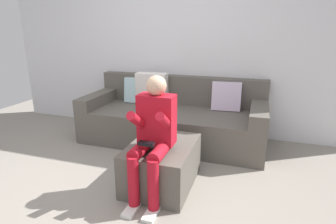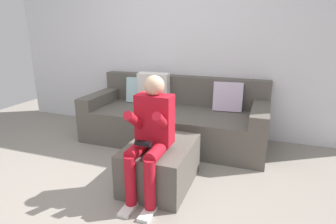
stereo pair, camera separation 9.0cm
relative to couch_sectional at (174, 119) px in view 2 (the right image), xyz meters
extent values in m
plane|color=gray|center=(-0.18, -1.57, -0.31)|extent=(6.99, 6.99, 0.00)
cube|color=silver|center=(-0.18, 0.48, 1.08)|extent=(5.38, 0.10, 2.78)
cube|color=#59544C|center=(0.01, -0.06, -0.09)|extent=(2.47, 0.99, 0.45)
cube|color=#59544C|center=(0.01, 0.35, 0.34)|extent=(2.47, 0.16, 0.41)
cube|color=#59544C|center=(-1.12, -0.06, 0.22)|extent=(0.21, 0.99, 0.17)
cube|color=#59544C|center=(1.14, -0.06, 0.22)|extent=(0.21, 0.99, 0.17)
cube|color=silver|center=(-0.63, 0.20, 0.32)|extent=(0.37, 0.18, 0.38)
cube|color=white|center=(-0.38, 0.18, 0.37)|extent=(0.46, 0.19, 0.47)
cube|color=silver|center=(0.69, 0.20, 0.33)|extent=(0.40, 0.20, 0.40)
cube|color=#59544C|center=(0.24, -1.16, -0.09)|extent=(0.61, 0.83, 0.43)
cube|color=red|center=(0.23, -1.26, 0.41)|extent=(0.34, 0.18, 0.47)
sphere|color=#D8AD8C|center=(0.23, -1.26, 0.73)|extent=(0.18, 0.18, 0.18)
cylinder|color=red|center=(0.14, -1.44, 0.18)|extent=(0.12, 0.35, 0.12)
cylinder|color=red|center=(0.14, -1.61, -0.05)|extent=(0.10, 0.10, 0.46)
cube|color=white|center=(0.14, -1.67, -0.30)|extent=(0.10, 0.22, 0.03)
cylinder|color=red|center=(0.11, -1.40, 0.42)|extent=(0.08, 0.37, 0.29)
cylinder|color=red|center=(0.32, -1.44, 0.18)|extent=(0.12, 0.35, 0.12)
cylinder|color=red|center=(0.32, -1.61, -0.05)|extent=(0.10, 0.10, 0.46)
cube|color=white|center=(0.32, -1.67, -0.30)|extent=(0.10, 0.22, 0.03)
cylinder|color=red|center=(0.35, -1.38, 0.44)|extent=(0.08, 0.32, 0.25)
cube|color=black|center=(0.23, -1.53, 0.28)|extent=(0.14, 0.06, 0.03)
camera|label=1|loc=(1.09, -3.55, 1.23)|focal=29.85mm
camera|label=2|loc=(1.18, -3.52, 1.23)|focal=29.85mm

